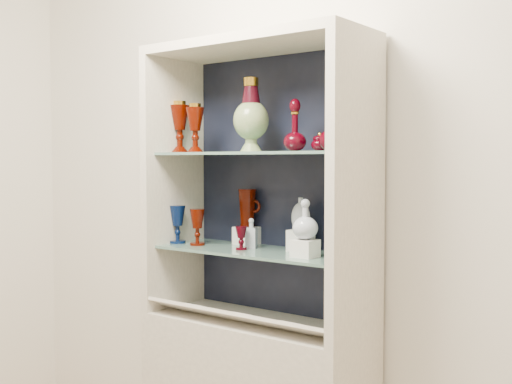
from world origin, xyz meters
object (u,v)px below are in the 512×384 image
Objects in this scene: enamel_urn at (251,115)px; ruby_goblet_small at (241,238)px; lidded_bowl at (320,142)px; cameo_medallion at (359,215)px; cobalt_goblet at (178,224)px; clear_round_decanter at (305,220)px; ruby_goblet_tall at (197,227)px; clear_square_bottle at (251,233)px; pedestal_lamp_left at (180,127)px; ruby_pitcher at (247,208)px; pedestal_lamp_right at (195,128)px; flat_flask at (301,213)px; ruby_decanter_b at (332,121)px; ruby_decanter_a at (295,122)px.

enamel_urn is 0.53m from ruby_goblet_small.
lidded_bowl reaches higher than cameo_medallion.
cobalt_goblet is 1.73× the size of ruby_goblet_small.
enamel_urn is 0.53m from clear_round_decanter.
clear_square_bottle is at bearing 16.15° from ruby_goblet_tall.
pedestal_lamp_left is 0.45m from cobalt_goblet.
lidded_bowl is at bearing 11.47° from ruby_goblet_small.
clear_square_bottle is 0.86× the size of clear_round_decanter.
cameo_medallion reaches higher than clear_round_decanter.
ruby_goblet_tall is 0.95× the size of ruby_pitcher.
ruby_goblet_tall is at bearing -176.28° from cameo_medallion.
ruby_goblet_small is (-0.35, -0.07, -0.41)m from lidded_bowl.
clear_round_decanter is (0.59, -0.01, 0.06)m from ruby_goblet_tall.
ruby_pitcher reaches higher than ruby_goblet_tall.
pedestal_lamp_right is 1.66× the size of clear_square_bottle.
ruby_goblet_small is 0.28m from flat_flask.
ruby_goblet_small is 0.07m from clear_square_bottle.
clear_round_decanter is (0.31, -0.05, -0.43)m from enamel_urn.
pedestal_lamp_left is at bearing -171.68° from clear_square_bottle.
pedestal_lamp_left is 0.62m from ruby_goblet_small.
ruby_decanter_b is 1.34× the size of cobalt_goblet.
cobalt_goblet is 0.38m from ruby_goblet_small.
pedestal_lamp_right is 0.68m from ruby_decanter_b.
cobalt_goblet is 1.07× the size of ruby_goblet_tall.
enamel_urn is 0.51m from clear_square_bottle.
clear_round_decanter is at bearing -156.69° from ruby_decanter_b.
ruby_goblet_tall is 0.77m from cameo_medallion.
pedestal_lamp_right is 1.33× the size of ruby_goblet_tall.
ruby_decanter_a is 0.77m from cobalt_goblet.
lidded_bowl is at bearing 6.00° from cobalt_goblet.
ruby_decanter_a is 3.03× the size of lidded_bowl.
ruby_goblet_tall is 1.25× the size of clear_square_bottle.
cameo_medallion is at bearing 16.72° from ruby_decanter_a.
clear_round_decanter reaches higher than clear_square_bottle.
lidded_bowl is 0.78× the size of ruby_goblet_small.
lidded_bowl is at bearing -170.14° from cameo_medallion.
ruby_decanter_a is 0.54m from clear_square_bottle.
ruby_pitcher is 1.22× the size of flat_flask.
ruby_decanter_b is (0.80, 0.01, -0.00)m from pedestal_lamp_left.
ruby_decanter_a is at bearing 149.53° from clear_round_decanter.
ruby_goblet_small is at bearing -122.08° from enamel_urn.
enamel_urn reaches higher than flat_flask.
ruby_decanter_a is 0.13m from lidded_bowl.
ruby_decanter_a reaches higher than flat_flask.
ruby_decanter_b is 2.96× the size of lidded_bowl.
ruby_goblet_small is at bearing 1.20° from ruby_goblet_tall.
flat_flask reaches higher than clear_square_bottle.
lidded_bowl is 0.52m from clear_square_bottle.
cobalt_goblet is at bearing 179.40° from clear_round_decanter.
pedestal_lamp_left is 0.96m from cameo_medallion.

